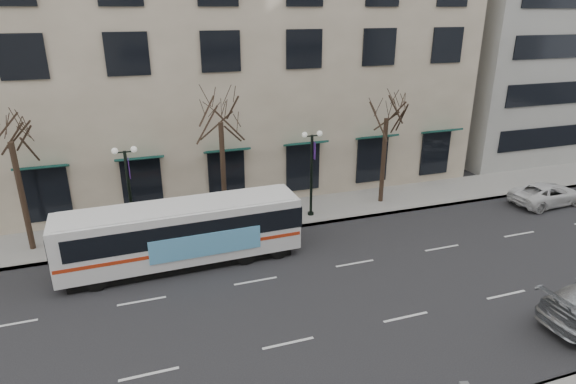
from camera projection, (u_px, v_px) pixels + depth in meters
name	position (u px, v px, depth m)	size (l,w,h in m)	color
ground	(270.00, 309.00, 19.86)	(160.00, 160.00, 0.00)	black
sidewalk_far	(306.00, 211.00, 29.29)	(80.00, 4.00, 0.15)	gray
building_hotel	(153.00, 2.00, 33.52)	(40.00, 20.00, 24.00)	tan
tree_far_left	(6.00, 122.00, 22.22)	(3.60, 3.60, 8.34)	black
tree_far_mid	(220.00, 104.00, 25.16)	(3.60, 3.60, 8.55)	black
tree_far_right	(388.00, 102.00, 28.35)	(3.60, 3.60, 8.06)	black
lamp_post_left	(129.00, 190.00, 24.55)	(1.22, 0.45, 5.21)	black
lamp_post_right	(312.00, 170.00, 27.56)	(1.22, 0.45, 5.21)	black
city_bus	(183.00, 232.00, 22.83)	(11.38, 2.76, 3.07)	white
white_pickup	(547.00, 194.00, 30.28)	(2.25, 4.87, 1.35)	silver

